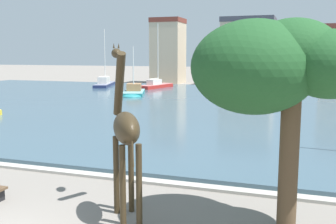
# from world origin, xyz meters

# --- Properties ---
(harbor_water) EXTENTS (88.23, 45.97, 0.29)m
(harbor_water) POSITION_xyz_m (0.00, 29.64, 0.15)
(harbor_water) COLOR #3D5666
(harbor_water) RESTS_ON ground
(quay_edge_coping) EXTENTS (88.23, 0.50, 0.12)m
(quay_edge_coping) POSITION_xyz_m (0.00, 6.41, 0.06)
(quay_edge_coping) COLOR #ADA89E
(quay_edge_coping) RESTS_ON ground
(giraffe_statue) EXTENTS (2.13, 2.77, 5.39)m
(giraffe_statue) POSITION_xyz_m (2.56, 3.04, 2.75)
(giraffe_statue) COLOR #382B19
(giraffe_statue) RESTS_ON ground
(sailboat_red) EXTENTS (3.18, 7.66, 9.29)m
(sailboat_red) POSITION_xyz_m (-11.92, 45.32, 0.55)
(sailboat_red) COLOR red
(sailboat_red) RESTS_ON ground
(sailboat_teal) EXTENTS (4.52, 7.63, 5.97)m
(sailboat_teal) POSITION_xyz_m (-11.36, 35.33, 0.49)
(sailboat_teal) COLOR teal
(sailboat_teal) RESTS_ON ground
(sailboat_navy) EXTENTS (4.57, 9.59, 8.73)m
(sailboat_navy) POSITION_xyz_m (-20.64, 45.88, 0.57)
(sailboat_navy) COLOR navy
(sailboat_navy) RESTS_ON ground
(shade_tree) EXTENTS (4.90, 3.51, 5.99)m
(shade_tree) POSITION_xyz_m (6.84, 3.62, 4.71)
(shade_tree) COLOR brown
(shade_tree) RESTS_ON ground
(mooring_bollard) EXTENTS (0.24, 0.24, 0.50)m
(mooring_bollard) POSITION_xyz_m (0.79, 6.26, 0.25)
(mooring_bollard) COLOR #232326
(mooring_bollard) RESTS_ON ground
(townhouse_corner_house) EXTENTS (5.20, 5.28, 11.17)m
(townhouse_corner_house) POSITION_xyz_m (-14.79, 58.26, 5.60)
(townhouse_corner_house) COLOR #C6B293
(townhouse_corner_house) RESTS_ON ground
(townhouse_narrow_midrow) EXTENTS (8.10, 7.88, 10.75)m
(townhouse_narrow_midrow) POSITION_xyz_m (-0.80, 57.27, 5.39)
(townhouse_narrow_midrow) COLOR #C6B293
(townhouse_narrow_midrow) RESTS_ON ground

